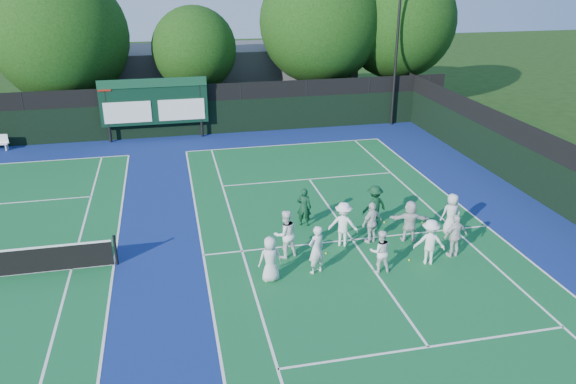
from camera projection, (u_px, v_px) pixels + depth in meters
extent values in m
plane|color=#16330D|center=(361.00, 253.00, 19.88)|extent=(120.00, 120.00, 0.00)
cube|color=navy|center=(189.00, 257.00, 19.59)|extent=(34.00, 32.00, 0.01)
cube|color=#135F2E|center=(352.00, 240.00, 20.78)|extent=(10.97, 23.77, 0.00)
cube|color=white|center=(285.00, 145.00, 31.51)|extent=(10.97, 0.08, 0.00)
cube|color=white|center=(203.00, 255.00, 19.68)|extent=(0.08, 23.77, 0.00)
cube|color=white|center=(486.00, 226.00, 21.86)|extent=(0.08, 23.77, 0.00)
cube|color=white|center=(242.00, 251.00, 19.96)|extent=(0.08, 23.77, 0.00)
cube|color=white|center=(454.00, 229.00, 21.59)|extent=(0.08, 23.77, 0.00)
cube|color=white|center=(428.00, 347.00, 14.99)|extent=(8.23, 0.08, 0.00)
cube|color=white|center=(309.00, 179.00, 26.55)|extent=(8.23, 0.08, 0.00)
cube|color=white|center=(352.00, 240.00, 20.77)|extent=(0.08, 12.80, 0.00)
cube|color=white|center=(18.00, 163.00, 28.73)|extent=(10.97, 0.08, 0.00)
cube|color=white|center=(114.00, 264.00, 19.08)|extent=(0.08, 23.77, 0.00)
cube|color=white|center=(72.00, 269.00, 18.81)|extent=(0.08, 23.77, 0.00)
cube|color=black|center=(173.00, 120.00, 32.75)|extent=(34.00, 0.08, 2.00)
cube|color=black|center=(171.00, 94.00, 32.18)|extent=(34.00, 0.05, 1.00)
cube|color=black|center=(570.00, 195.00, 22.19)|extent=(0.08, 32.00, 2.00)
cylinder|color=black|center=(107.00, 112.00, 31.39)|extent=(0.16, 0.16, 3.50)
cylinder|color=black|center=(201.00, 107.00, 32.43)|extent=(0.16, 0.16, 3.50)
cube|color=black|center=(154.00, 102.00, 31.74)|extent=(6.00, 0.15, 2.60)
cube|color=#124027|center=(152.00, 83.00, 31.23)|extent=(6.00, 0.05, 0.50)
cube|color=white|center=(128.00, 112.00, 31.54)|extent=(2.60, 0.04, 1.20)
cube|color=white|center=(182.00, 110.00, 32.14)|extent=(2.60, 0.04, 1.20)
cube|color=#A81B0E|center=(104.00, 87.00, 30.75)|extent=(0.70, 0.04, 0.50)
cube|color=#535257|center=(225.00, 75.00, 40.39)|extent=(18.00, 6.00, 4.00)
cylinder|color=black|center=(397.00, 44.00, 33.64)|extent=(0.16, 0.16, 10.00)
cylinder|color=black|center=(116.00, 250.00, 18.90)|extent=(0.10, 0.10, 1.10)
cube|color=white|center=(7.00, 147.00, 30.63)|extent=(0.09, 0.33, 0.37)
cylinder|color=black|center=(71.00, 107.00, 34.61)|extent=(0.44, 0.44, 2.50)
sphere|color=#11340B|center=(61.00, 37.00, 33.01)|extent=(7.89, 7.89, 7.89)
sphere|color=#11340B|center=(74.00, 49.00, 33.70)|extent=(5.52, 5.52, 5.52)
cylinder|color=black|center=(197.00, 100.00, 36.14)|extent=(0.44, 0.44, 2.56)
sphere|color=#11340B|center=(194.00, 49.00, 34.90)|extent=(5.24, 5.24, 5.24)
sphere|color=#11340B|center=(204.00, 56.00, 35.49)|extent=(3.67, 3.67, 3.67)
cylinder|color=black|center=(319.00, 91.00, 37.67)|extent=(0.44, 0.44, 2.98)
sphere|color=#11340B|center=(320.00, 23.00, 35.98)|extent=(7.86, 7.86, 7.86)
sphere|color=#11340B|center=(328.00, 34.00, 36.67)|extent=(5.50, 5.50, 5.50)
cylinder|color=black|center=(394.00, 87.00, 38.72)|extent=(0.44, 0.44, 3.08)
sphere|color=#11340B|center=(399.00, 21.00, 37.06)|extent=(7.53, 7.53, 7.53)
sphere|color=#11340B|center=(404.00, 32.00, 37.73)|extent=(5.27, 5.27, 5.27)
sphere|color=yellow|center=(326.00, 253.00, 19.77)|extent=(0.07, 0.07, 0.07)
sphere|color=yellow|center=(422.00, 222.00, 22.12)|extent=(0.07, 0.07, 0.07)
sphere|color=yellow|center=(384.00, 222.00, 22.11)|extent=(0.07, 0.07, 0.07)
sphere|color=yellow|center=(409.00, 260.00, 19.31)|extent=(0.07, 0.07, 0.07)
imported|color=silver|center=(270.00, 259.00, 17.88)|extent=(0.80, 0.56, 1.55)
imported|color=white|center=(316.00, 250.00, 18.30)|extent=(0.73, 0.63, 1.70)
imported|color=white|center=(380.00, 251.00, 18.42)|extent=(0.79, 0.65, 1.49)
imported|color=white|center=(430.00, 242.00, 18.89)|extent=(1.18, 0.90, 1.62)
imported|color=silver|center=(455.00, 236.00, 19.34)|extent=(0.98, 0.53, 1.59)
imported|color=white|center=(285.00, 234.00, 19.29)|extent=(0.98, 0.85, 1.75)
imported|color=white|center=(343.00, 224.00, 20.10)|extent=(1.24, 1.01, 1.67)
imported|color=silver|center=(372.00, 223.00, 20.33)|extent=(1.00, 0.74, 1.58)
imported|color=silver|center=(410.00, 221.00, 20.47)|extent=(1.54, 0.84, 1.58)
imported|color=silver|center=(451.00, 214.00, 21.04)|extent=(0.79, 0.52, 1.59)
imported|color=#0E361F|center=(304.00, 207.00, 21.65)|extent=(0.67, 0.57, 1.55)
imported|color=#0F3A20|center=(374.00, 206.00, 21.67)|extent=(1.19, 0.88, 1.64)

